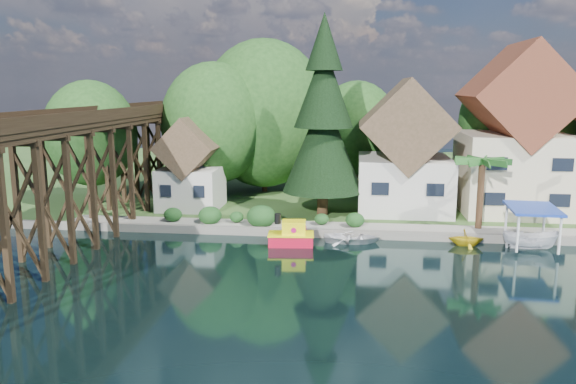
{
  "coord_description": "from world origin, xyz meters",
  "views": [
    {
      "loc": [
        2.85,
        -31.53,
        10.8
      ],
      "look_at": [
        -1.62,
        6.0,
        3.69
      ],
      "focal_mm": 35.0,
      "sensor_mm": 36.0,
      "label": 1
    }
  ],
  "objects_px": {
    "trestle_bridge": "(82,166)",
    "boat_white_a": "(352,236)",
    "house_left": "(404,155)",
    "boat_canopy": "(531,231)",
    "tugboat": "(292,236)",
    "conifer": "(323,120)",
    "palm_tree": "(482,163)",
    "boat_yellow": "(466,237)",
    "shed": "(191,170)",
    "house_center": "(515,141)"
  },
  "relations": [
    {
      "from": "tugboat",
      "to": "boat_canopy",
      "type": "bearing_deg",
      "value": 3.42
    },
    {
      "from": "trestle_bridge",
      "to": "palm_tree",
      "type": "relative_size",
      "value": 7.94
    },
    {
      "from": "shed",
      "to": "conifer",
      "type": "relative_size",
      "value": 0.49
    },
    {
      "from": "tugboat",
      "to": "boat_white_a",
      "type": "distance_m",
      "value": 4.36
    },
    {
      "from": "house_left",
      "to": "tugboat",
      "type": "distance_m",
      "value": 13.96
    },
    {
      "from": "conifer",
      "to": "boat_yellow",
      "type": "bearing_deg",
      "value": -30.96
    },
    {
      "from": "house_left",
      "to": "boat_white_a",
      "type": "xyz_separation_m",
      "value": [
        -4.18,
        -9.01,
        -4.73
      ]
    },
    {
      "from": "boat_canopy",
      "to": "boat_white_a",
      "type": "bearing_deg",
      "value": 178.59
    },
    {
      "from": "trestle_bridge",
      "to": "house_left",
      "type": "relative_size",
      "value": 4.01
    },
    {
      "from": "trestle_bridge",
      "to": "boat_white_a",
      "type": "bearing_deg",
      "value": 5.53
    },
    {
      "from": "trestle_bridge",
      "to": "tugboat",
      "type": "distance_m",
      "value": 15.39
    },
    {
      "from": "shed",
      "to": "boat_yellow",
      "type": "height_order",
      "value": "shed"
    },
    {
      "from": "house_center",
      "to": "boat_canopy",
      "type": "distance_m",
      "value": 11.15
    },
    {
      "from": "palm_tree",
      "to": "boat_white_a",
      "type": "xyz_separation_m",
      "value": [
        -9.21,
        -2.94,
        -4.94
      ]
    },
    {
      "from": "house_left",
      "to": "boat_white_a",
      "type": "height_order",
      "value": "house_left"
    },
    {
      "from": "boat_canopy",
      "to": "house_left",
      "type": "bearing_deg",
      "value": 129.89
    },
    {
      "from": "boat_canopy",
      "to": "conifer",
      "type": "bearing_deg",
      "value": 155.62
    },
    {
      "from": "house_left",
      "to": "boat_canopy",
      "type": "bearing_deg",
      "value": -50.11
    },
    {
      "from": "boat_canopy",
      "to": "shed",
      "type": "bearing_deg",
      "value": 163.16
    },
    {
      "from": "house_center",
      "to": "boat_yellow",
      "type": "relative_size",
      "value": 5.86
    },
    {
      "from": "house_left",
      "to": "trestle_bridge",
      "type": "bearing_deg",
      "value": -154.79
    },
    {
      "from": "house_center",
      "to": "boat_yellow",
      "type": "bearing_deg",
      "value": -119.63
    },
    {
      "from": "trestle_bridge",
      "to": "palm_tree",
      "type": "xyz_separation_m",
      "value": [
        28.03,
        4.76,
        0.01
      ]
    },
    {
      "from": "conifer",
      "to": "palm_tree",
      "type": "relative_size",
      "value": 2.87
    },
    {
      "from": "trestle_bridge",
      "to": "shed",
      "type": "relative_size",
      "value": 5.63
    },
    {
      "from": "conifer",
      "to": "boat_canopy",
      "type": "height_order",
      "value": "conifer"
    },
    {
      "from": "house_center",
      "to": "boat_canopy",
      "type": "bearing_deg",
      "value": -97.13
    },
    {
      "from": "conifer",
      "to": "tugboat",
      "type": "xyz_separation_m",
      "value": [
        -1.7,
        -7.5,
        -7.5
      ]
    },
    {
      "from": "shed",
      "to": "boat_canopy",
      "type": "xyz_separation_m",
      "value": [
        25.77,
        -7.8,
        -2.58
      ]
    },
    {
      "from": "house_center",
      "to": "boat_canopy",
      "type": "height_order",
      "value": "house_center"
    },
    {
      "from": "house_left",
      "to": "conifer",
      "type": "height_order",
      "value": "conifer"
    },
    {
      "from": "shed",
      "to": "boat_canopy",
      "type": "relative_size",
      "value": 1.67
    },
    {
      "from": "conifer",
      "to": "tugboat",
      "type": "distance_m",
      "value": 10.74
    },
    {
      "from": "conifer",
      "to": "boat_canopy",
      "type": "bearing_deg",
      "value": -24.38
    },
    {
      "from": "palm_tree",
      "to": "boat_canopy",
      "type": "bearing_deg",
      "value": -49.61
    },
    {
      "from": "shed",
      "to": "boat_white_a",
      "type": "bearing_deg",
      "value": -28.51
    },
    {
      "from": "house_center",
      "to": "shed",
      "type": "distance_m",
      "value": 27.2
    },
    {
      "from": "conifer",
      "to": "house_center",
      "type": "bearing_deg",
      "value": 11.79
    },
    {
      "from": "tugboat",
      "to": "boat_white_a",
      "type": "bearing_deg",
      "value": 16.79
    },
    {
      "from": "boat_yellow",
      "to": "palm_tree",
      "type": "bearing_deg",
      "value": -26.67
    },
    {
      "from": "palm_tree",
      "to": "tugboat",
      "type": "xyz_separation_m",
      "value": [
        -13.37,
        -4.19,
        -4.67
      ]
    },
    {
      "from": "trestle_bridge",
      "to": "boat_canopy",
      "type": "distance_m",
      "value": 31.08
    },
    {
      "from": "shed",
      "to": "boat_yellow",
      "type": "bearing_deg",
      "value": -18.96
    },
    {
      "from": "house_center",
      "to": "shed",
      "type": "height_order",
      "value": "house_center"
    },
    {
      "from": "shed",
      "to": "house_center",
      "type": "bearing_deg",
      "value": 4.24
    },
    {
      "from": "boat_white_a",
      "to": "boat_canopy",
      "type": "distance_m",
      "value": 11.98
    },
    {
      "from": "house_left",
      "to": "palm_tree",
      "type": "distance_m",
      "value": 7.89
    },
    {
      "from": "tugboat",
      "to": "boat_canopy",
      "type": "relative_size",
      "value": 0.7
    },
    {
      "from": "house_left",
      "to": "boat_yellow",
      "type": "bearing_deg",
      "value": -67.87
    },
    {
      "from": "boat_canopy",
      "to": "boat_yellow",
      "type": "bearing_deg",
      "value": 174.95
    }
  ]
}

